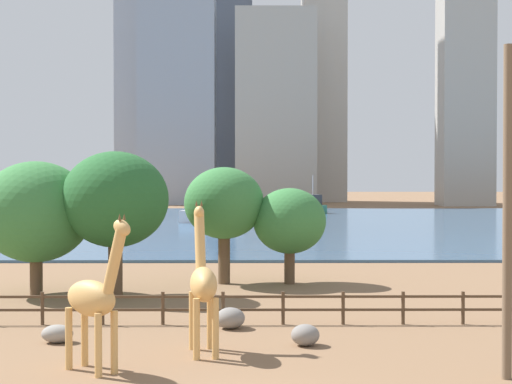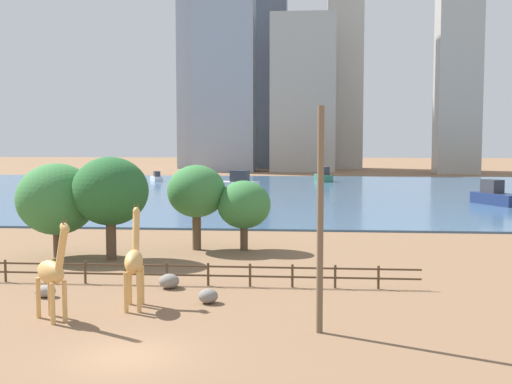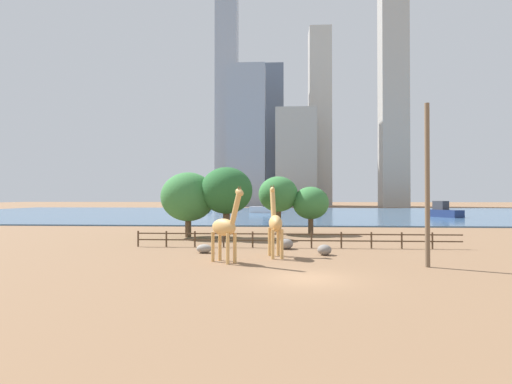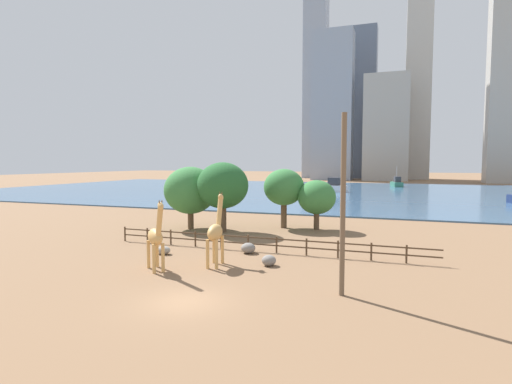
{
  "view_description": "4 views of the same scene",
  "coord_description": "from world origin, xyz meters",
  "px_view_note": "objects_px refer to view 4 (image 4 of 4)",
  "views": [
    {
      "loc": [
        -0.03,
        -18.77,
        5.84
      ],
      "look_at": [
        0.2,
        18.83,
        5.1
      ],
      "focal_mm": 55.0,
      "sensor_mm": 36.0,
      "label": 1
    },
    {
      "loc": [
        6.87,
        -23.25,
        8.19
      ],
      "look_at": [
        3.19,
        20.94,
        4.6
      ],
      "focal_mm": 45.0,
      "sensor_mm": 36.0,
      "label": 2
    },
    {
      "loc": [
        -1.26,
        -20.28,
        4.13
      ],
      "look_at": [
        -4.0,
        24.28,
        4.64
      ],
      "focal_mm": 28.0,
      "sensor_mm": 36.0,
      "label": 3
    },
    {
      "loc": [
        10.04,
        -17.41,
        7.06
      ],
      "look_at": [
        -3.09,
        19.32,
        4.15
      ],
      "focal_mm": 28.0,
      "sensor_mm": 36.0,
      "label": 4
    }
  ],
  "objects_px": {
    "giraffe_tall": "(156,237)",
    "giraffe_companion": "(216,232)",
    "utility_pole": "(343,205)",
    "boat_barge": "(332,187)",
    "boulder_small": "(248,248)",
    "boat_sailboat": "(284,183)",
    "tree_left_small": "(190,190)",
    "tree_center_broad": "(317,197)",
    "boulder_near_fence": "(163,250)",
    "boat_ferry": "(397,183)",
    "tree_right_tall": "(223,186)",
    "boulder_by_pole": "(269,260)",
    "tree_left_large": "(284,188)"
  },
  "relations": [
    {
      "from": "boulder_by_pole",
      "to": "tree_left_large",
      "type": "relative_size",
      "value": 0.16
    },
    {
      "from": "boulder_by_pole",
      "to": "tree_right_tall",
      "type": "height_order",
      "value": "tree_right_tall"
    },
    {
      "from": "boulder_near_fence",
      "to": "boat_sailboat",
      "type": "xyz_separation_m",
      "value": [
        -16.28,
        91.92,
        0.54
      ]
    },
    {
      "from": "boulder_by_pole",
      "to": "boulder_small",
      "type": "height_order",
      "value": "boulder_small"
    },
    {
      "from": "boulder_small",
      "to": "tree_center_broad",
      "type": "height_order",
      "value": "tree_center_broad"
    },
    {
      "from": "boulder_near_fence",
      "to": "tree_center_broad",
      "type": "bearing_deg",
      "value": 59.48
    },
    {
      "from": "utility_pole",
      "to": "tree_center_broad",
      "type": "relative_size",
      "value": 1.85
    },
    {
      "from": "boulder_near_fence",
      "to": "tree_left_large",
      "type": "relative_size",
      "value": 0.18
    },
    {
      "from": "utility_pole",
      "to": "giraffe_companion",
      "type": "bearing_deg",
      "value": 159.39
    },
    {
      "from": "giraffe_tall",
      "to": "giraffe_companion",
      "type": "xyz_separation_m",
      "value": [
        3.08,
        2.55,
        0.1
      ]
    },
    {
      "from": "boulder_small",
      "to": "boat_sailboat",
      "type": "xyz_separation_m",
      "value": [
        -22.3,
        89.39,
        0.45
      ]
    },
    {
      "from": "boulder_small",
      "to": "boat_barge",
      "type": "relative_size",
      "value": 0.14
    },
    {
      "from": "utility_pole",
      "to": "tree_right_tall",
      "type": "distance_m",
      "value": 20.96
    },
    {
      "from": "giraffe_tall",
      "to": "boat_barge",
      "type": "relative_size",
      "value": 0.6
    },
    {
      "from": "boulder_by_pole",
      "to": "boat_ferry",
      "type": "height_order",
      "value": "boat_ferry"
    },
    {
      "from": "boat_barge",
      "to": "boulder_near_fence",
      "type": "bearing_deg",
      "value": 102.91
    },
    {
      "from": "giraffe_companion",
      "to": "boulder_small",
      "type": "xyz_separation_m",
      "value": [
        0.79,
        4.15,
        -1.92
      ]
    },
    {
      "from": "boat_barge",
      "to": "boulder_small",
      "type": "bearing_deg",
      "value": 108.12
    },
    {
      "from": "giraffe_companion",
      "to": "boat_sailboat",
      "type": "height_order",
      "value": "giraffe_companion"
    },
    {
      "from": "boulder_small",
      "to": "boat_ferry",
      "type": "xyz_separation_m",
      "value": [
        10.47,
        90.87,
        0.77
      ]
    },
    {
      "from": "giraffe_companion",
      "to": "tree_left_small",
      "type": "relative_size",
      "value": 0.76
    },
    {
      "from": "boulder_near_fence",
      "to": "boat_sailboat",
      "type": "distance_m",
      "value": 93.35
    },
    {
      "from": "tree_left_large",
      "to": "boat_barge",
      "type": "bearing_deg",
      "value": 93.44
    },
    {
      "from": "giraffe_tall",
      "to": "boulder_near_fence",
      "type": "relative_size",
      "value": 4.3
    },
    {
      "from": "tree_center_broad",
      "to": "boat_barge",
      "type": "distance_m",
      "value": 53.14
    },
    {
      "from": "boulder_by_pole",
      "to": "boulder_small",
      "type": "xyz_separation_m",
      "value": [
        -2.67,
        3.04,
        0.04
      ]
    },
    {
      "from": "utility_pole",
      "to": "boulder_small",
      "type": "relative_size",
      "value": 8.57
    },
    {
      "from": "giraffe_tall",
      "to": "tree_right_tall",
      "type": "xyz_separation_m",
      "value": [
        -1.94,
        14.79,
        2.48
      ]
    },
    {
      "from": "giraffe_companion",
      "to": "boulder_small",
      "type": "bearing_deg",
      "value": -20.12
    },
    {
      "from": "giraffe_companion",
      "to": "boulder_by_pole",
      "type": "height_order",
      "value": "giraffe_companion"
    },
    {
      "from": "boulder_small",
      "to": "tree_right_tall",
      "type": "distance_m",
      "value": 10.85
    },
    {
      "from": "giraffe_companion",
      "to": "utility_pole",
      "type": "distance_m",
      "value": 9.9
    },
    {
      "from": "utility_pole",
      "to": "tree_center_broad",
      "type": "bearing_deg",
      "value": 104.73
    },
    {
      "from": "boat_ferry",
      "to": "boat_sailboat",
      "type": "height_order",
      "value": "boat_ferry"
    },
    {
      "from": "utility_pole",
      "to": "giraffe_tall",
      "type": "bearing_deg",
      "value": 176.07
    },
    {
      "from": "utility_pole",
      "to": "tree_left_small",
      "type": "xyz_separation_m",
      "value": [
        -17.98,
        16.15,
        -0.72
      ]
    },
    {
      "from": "tree_center_broad",
      "to": "boat_sailboat",
      "type": "xyz_separation_m",
      "value": [
        -25.19,
        76.81,
        -2.55
      ]
    },
    {
      "from": "utility_pole",
      "to": "boat_sailboat",
      "type": "bearing_deg",
      "value": 107.45
    },
    {
      "from": "boat_barge",
      "to": "tree_center_broad",
      "type": "bearing_deg",
      "value": 112.03
    },
    {
      "from": "boulder_near_fence",
      "to": "boulder_small",
      "type": "xyz_separation_m",
      "value": [
        6.02,
        2.53,
        0.09
      ]
    },
    {
      "from": "boat_barge",
      "to": "tree_right_tall",
      "type": "bearing_deg",
      "value": 102.78
    },
    {
      "from": "boulder_by_pole",
      "to": "boat_barge",
      "type": "bearing_deg",
      "value": 95.45
    },
    {
      "from": "giraffe_companion",
      "to": "tree_center_broad",
      "type": "xyz_separation_m",
      "value": [
        3.68,
        16.73,
        1.08
      ]
    },
    {
      "from": "boulder_small",
      "to": "boat_sailboat",
      "type": "height_order",
      "value": "boat_sailboat"
    },
    {
      "from": "giraffe_tall",
      "to": "boat_ferry",
      "type": "bearing_deg",
      "value": 123.46
    },
    {
      "from": "tree_right_tall",
      "to": "giraffe_companion",
      "type": "bearing_deg",
      "value": -67.71
    },
    {
      "from": "utility_pole",
      "to": "boat_barge",
      "type": "xyz_separation_m",
      "value": [
        -12.02,
        72.77,
        -3.49
      ]
    },
    {
      "from": "giraffe_tall",
      "to": "utility_pole",
      "type": "height_order",
      "value": "utility_pole"
    },
    {
      "from": "utility_pole",
      "to": "boat_barge",
      "type": "height_order",
      "value": "utility_pole"
    },
    {
      "from": "tree_left_large",
      "to": "boat_sailboat",
      "type": "distance_m",
      "value": 79.85
    }
  ]
}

